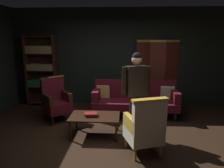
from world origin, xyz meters
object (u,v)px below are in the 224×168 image
at_px(bookshelf, 42,69).
at_px(armchair_wing_left, 56,100).
at_px(velvet_couch, 135,98).
at_px(coffee_table, 95,118).
at_px(book_navy_cloth, 91,115).
at_px(armchair_gilt_accent, 145,127).
at_px(standing_figure, 136,87).
at_px(folding_screen, 157,72).
at_px(book_red_leather, 91,114).

xyz_separation_m(bookshelf, armchair_wing_left, (0.78, -1.22, -0.59)).
height_order(velvet_couch, coffee_table, velvet_couch).
bearing_deg(book_navy_cloth, armchair_gilt_accent, -32.66).
bearing_deg(coffee_table, armchair_wing_left, 143.16).
height_order(armchair_gilt_accent, standing_figure, standing_figure).
relative_size(folding_screen, armchair_gilt_accent, 1.83).
bearing_deg(armchair_gilt_accent, armchair_wing_left, 143.75).
bearing_deg(folding_screen, coffee_table, -125.42).
xyz_separation_m(armchair_wing_left, book_navy_cloth, (0.98, -0.81, -0.05)).
distance_m(bookshelf, coffee_table, 2.82).
bearing_deg(book_navy_cloth, coffee_table, 15.25).
relative_size(folding_screen, standing_figure, 1.12).
xyz_separation_m(velvet_couch, armchair_wing_left, (-1.92, -0.48, 0.04)).
bearing_deg(standing_figure, coffee_table, -177.81).
height_order(coffee_table, book_navy_cloth, book_navy_cloth).
relative_size(armchair_gilt_accent, book_red_leather, 4.16).
bearing_deg(velvet_couch, armchair_wing_left, -165.90).
height_order(armchair_gilt_accent, armchair_wing_left, same).
relative_size(coffee_table, armchair_gilt_accent, 0.96).
distance_m(coffee_table, standing_figure, 1.05).
height_order(folding_screen, book_navy_cloth, folding_screen).
bearing_deg(book_red_leather, velvet_couch, 54.09).
bearing_deg(bookshelf, standing_figure, -36.67).
distance_m(armchair_wing_left, book_navy_cloth, 1.27).
height_order(velvet_couch, armchair_gilt_accent, armchair_gilt_accent).
bearing_deg(book_navy_cloth, armchair_wing_left, 140.31).
height_order(folding_screen, book_red_leather, folding_screen).
bearing_deg(folding_screen, standing_figure, -108.21).
bearing_deg(armchair_gilt_accent, bookshelf, 136.01).
xyz_separation_m(folding_screen, book_navy_cloth, (-1.59, -2.15, -0.55)).
xyz_separation_m(coffee_table, book_navy_cloth, (-0.08, -0.02, 0.06)).
bearing_deg(velvet_couch, bookshelf, 164.63).
relative_size(velvet_couch, armchair_wing_left, 2.04).
bearing_deg(book_red_leather, armchair_wing_left, 140.31).
distance_m(folding_screen, coffee_table, 2.68).
distance_m(velvet_couch, coffee_table, 1.54).
distance_m(bookshelf, armchair_gilt_accent, 3.93).
relative_size(bookshelf, book_navy_cloth, 9.93).
bearing_deg(bookshelf, coffee_table, -47.59).
height_order(folding_screen, standing_figure, folding_screen).
bearing_deg(book_red_leather, book_navy_cloth, 0.00).
bearing_deg(coffee_table, velvet_couch, 55.97).
relative_size(armchair_wing_left, standing_figure, 0.61).
relative_size(book_navy_cloth, book_red_leather, 0.83).
relative_size(bookshelf, velvet_couch, 0.97).
relative_size(velvet_couch, standing_figure, 1.25).
relative_size(armchair_gilt_accent, standing_figure, 0.61).
relative_size(velvet_couch, coffee_table, 2.12).
relative_size(folding_screen, armchair_wing_left, 1.83).
height_order(bookshelf, coffee_table, bookshelf).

